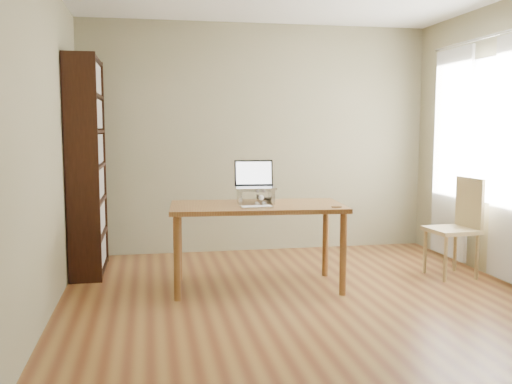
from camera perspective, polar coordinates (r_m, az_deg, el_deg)
name	(u,v)px	position (r m, az deg, el deg)	size (l,w,h in m)	color
room	(317,144)	(4.42, 6.09, 4.78)	(4.04, 4.54, 2.64)	#5C3018
bookshelf	(87,166)	(5.81, -16.50, 2.47)	(0.30, 0.90, 2.10)	black
curtains	(481,154)	(5.94, 21.57, 3.53)	(0.03, 1.90, 2.25)	white
desk	(257,214)	(5.06, 0.11, -2.25)	(1.57, 0.87, 0.75)	brown
laptop_stand	(255,194)	(5.11, -0.05, -0.22)	(0.32, 0.25, 0.13)	silver
laptop	(254,181)	(5.16, -0.18, 1.09)	(0.37, 0.32, 0.25)	silver
keyboard	(257,207)	(4.82, 0.06, -1.51)	(0.28, 0.13, 0.02)	silver
coaster	(337,207)	(4.93, 8.07, -1.48)	(0.09, 0.09, 0.01)	brown
cat	(258,195)	(5.15, 0.16, -0.34)	(0.25, 0.49, 0.16)	#4A443A
chair	(459,223)	(5.81, 19.61, -2.98)	(0.46, 0.46, 0.95)	#A38958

